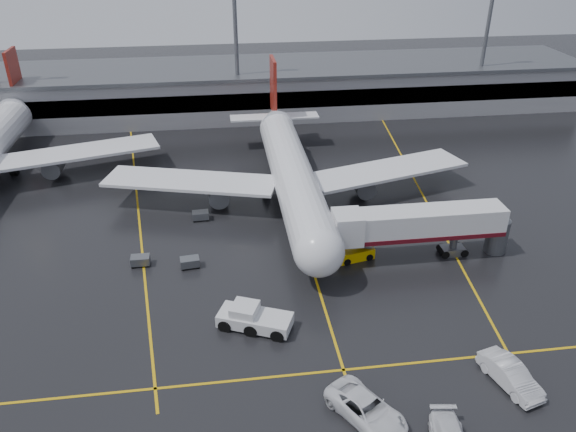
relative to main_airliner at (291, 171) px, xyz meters
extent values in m
plane|color=black|center=(0.00, -9.70, -4.21)|extent=(220.00, 220.00, 0.00)
cube|color=gold|center=(0.00, -9.70, -4.20)|extent=(0.25, 90.00, 0.02)
cube|color=gold|center=(0.00, -31.70, -4.20)|extent=(60.00, 0.25, 0.02)
cube|color=gold|center=(-20.00, 0.30, -4.20)|extent=(9.99, 69.35, 0.02)
cube|color=gold|center=(18.00, 0.30, -4.20)|extent=(7.57, 69.64, 0.02)
cube|color=gray|center=(0.00, 38.30, -0.21)|extent=(120.00, 18.00, 8.00)
cube|color=black|center=(0.00, 29.50, 0.29)|extent=(120.00, 0.40, 3.00)
cube|color=#595B60|center=(0.00, 38.30, 4.09)|extent=(122.00, 19.00, 0.60)
cylinder|color=#595B60|center=(-5.00, 32.30, 8.29)|extent=(0.70, 0.70, 25.00)
cylinder|color=#595B60|center=(40.00, 32.30, 8.29)|extent=(0.70, 0.70, 25.00)
cylinder|color=silver|center=(0.00, -1.70, -0.01)|extent=(5.20, 36.00, 5.20)
sphere|color=silver|center=(0.00, -19.70, -0.01)|extent=(5.20, 5.20, 5.20)
cone|color=silver|center=(0.00, 19.30, 0.59)|extent=(4.94, 8.00, 4.94)
cube|color=maroon|center=(0.00, 20.30, 5.49)|extent=(0.50, 5.50, 8.50)
cube|color=silver|center=(0.00, 19.30, 0.79)|extent=(14.00, 3.00, 0.25)
cube|color=silver|center=(-13.00, 0.30, -0.81)|extent=(22.80, 11.83, 0.40)
cube|color=silver|center=(13.00, 0.30, -0.81)|extent=(22.80, 11.83, 0.40)
cylinder|color=#595B60|center=(-9.50, -0.70, -2.21)|extent=(2.60, 4.50, 2.60)
cylinder|color=#595B60|center=(9.50, -0.70, -2.21)|extent=(2.60, 4.50, 2.60)
cylinder|color=#595B60|center=(0.00, -16.70, -3.21)|extent=(0.56, 0.56, 2.00)
cylinder|color=#595B60|center=(-3.20, 1.30, -3.21)|extent=(0.56, 0.56, 2.00)
cylinder|color=#595B60|center=(3.20, 1.30, -3.21)|extent=(0.56, 0.56, 2.00)
cylinder|color=black|center=(0.00, -16.70, -3.76)|extent=(0.40, 1.10, 1.10)
cylinder|color=black|center=(-3.20, 1.30, -3.66)|extent=(1.00, 1.40, 1.40)
cylinder|color=black|center=(3.20, 1.30, -3.66)|extent=(1.00, 1.40, 1.40)
cone|color=silver|center=(-42.00, 31.30, 0.59)|extent=(4.94, 8.00, 4.94)
cube|color=maroon|center=(-42.00, 32.30, 5.49)|extent=(0.50, 5.50, 8.50)
cube|color=silver|center=(-42.00, 31.30, 0.79)|extent=(14.00, 3.00, 0.25)
cube|color=silver|center=(-29.00, 12.30, -0.81)|extent=(22.80, 11.83, 0.40)
cylinder|color=#595B60|center=(-32.50, 11.30, -2.21)|extent=(2.60, 4.50, 2.60)
cylinder|color=#595B60|center=(-38.80, 13.30, -3.21)|extent=(0.56, 0.56, 2.00)
cylinder|color=black|center=(-38.80, 13.30, -3.66)|extent=(1.00, 1.40, 1.40)
cube|color=silver|center=(12.00, -15.70, 0.19)|extent=(18.00, 3.20, 3.00)
cube|color=#4F0A12|center=(12.00, -15.70, -1.11)|extent=(18.00, 3.30, 0.50)
cube|color=silver|center=(3.80, -15.70, 0.19)|extent=(3.00, 3.40, 3.30)
cylinder|color=#595B60|center=(16.00, -15.70, -2.71)|extent=(0.80, 0.80, 3.00)
cube|color=#595B60|center=(16.00, -15.70, -3.76)|extent=(2.60, 1.60, 0.90)
cylinder|color=#595B60|center=(21.00, -15.70, -2.21)|extent=(2.40, 2.40, 4.00)
cylinder|color=black|center=(14.90, -15.70, -3.76)|extent=(0.90, 1.80, 0.90)
cylinder|color=black|center=(17.10, -15.70, -3.76)|extent=(0.90, 1.80, 0.90)
cube|color=silver|center=(-6.88, -25.22, -3.34)|extent=(7.25, 5.12, 1.15)
cube|color=silver|center=(-7.77, -24.84, -2.38)|extent=(3.03, 3.03, 0.96)
cube|color=black|center=(-7.77, -24.84, -2.38)|extent=(2.73, 2.73, 0.87)
cylinder|color=black|center=(-9.18, -24.24, -3.68)|extent=(2.28, 3.14, 1.25)
cylinder|color=black|center=(-6.88, -25.22, -3.68)|extent=(2.28, 3.14, 1.25)
cylinder|color=black|center=(-4.59, -26.20, -3.68)|extent=(2.28, 3.14, 1.25)
cube|color=#E8B505|center=(5.01, -15.17, -3.59)|extent=(4.31, 2.52, 1.23)
cube|color=#595B60|center=(5.01, -15.17, -2.41)|extent=(4.02, 1.83, 1.41)
cylinder|color=black|center=(3.70, -15.46, -3.87)|extent=(1.18, 2.03, 0.79)
cylinder|color=black|center=(6.32, -14.87, -3.87)|extent=(1.18, 2.03, 0.79)
imported|color=white|center=(0.55, -36.86, -3.27)|extent=(6.22, 7.42, 1.89)
imported|color=silver|center=(12.94, -35.01, -3.23)|extent=(3.60, 6.26, 1.95)
cube|color=#595B60|center=(-13.02, -14.39, -3.56)|extent=(2.13, 1.52, 0.90)
cylinder|color=black|center=(-13.76, -14.98, -4.03)|extent=(0.40, 0.20, 0.40)
cylinder|color=black|center=(-12.17, -14.80, -4.03)|extent=(0.40, 0.20, 0.40)
cylinder|color=black|center=(-13.87, -13.98, -4.03)|extent=(0.40, 0.20, 0.40)
cylinder|color=black|center=(-12.28, -13.80, -4.03)|extent=(0.40, 0.20, 0.40)
cube|color=#595B60|center=(-18.33, -13.31, -3.56)|extent=(2.01, 1.31, 0.90)
cylinder|color=black|center=(-19.13, -13.82, -4.03)|extent=(0.40, 0.20, 0.40)
cylinder|color=black|center=(-17.53, -13.81, -4.03)|extent=(0.40, 0.20, 0.40)
cylinder|color=black|center=(-19.13, -12.82, -4.03)|extent=(0.40, 0.20, 0.40)
cylinder|color=black|center=(-17.53, -12.81, -4.03)|extent=(0.40, 0.20, 0.40)
cube|color=#595B60|center=(-11.91, -3.96, -3.56)|extent=(2.06, 1.39, 0.90)
cylinder|color=black|center=(-12.69, -4.49, -4.03)|extent=(0.40, 0.20, 0.40)
cylinder|color=black|center=(-11.09, -4.42, -4.03)|extent=(0.40, 0.20, 0.40)
cylinder|color=black|center=(-12.73, -3.49, -4.03)|extent=(0.40, 0.20, 0.40)
cylinder|color=black|center=(-11.14, -3.42, -4.03)|extent=(0.40, 0.20, 0.40)
camera|label=1|loc=(-9.26, -65.45, 29.59)|focal=34.77mm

